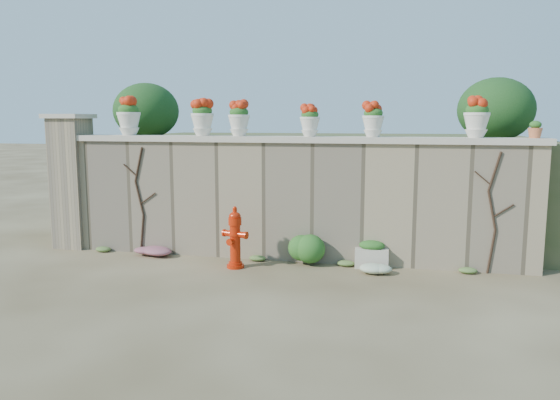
% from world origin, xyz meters
% --- Properties ---
extents(ground, '(80.00, 80.00, 0.00)m').
position_xyz_m(ground, '(0.00, 0.00, 0.00)').
color(ground, '#4C3D26').
rests_on(ground, ground).
extents(stone_wall, '(8.00, 0.40, 2.00)m').
position_xyz_m(stone_wall, '(0.00, 1.80, 1.00)').
color(stone_wall, '#8C7B5D').
rests_on(stone_wall, ground).
extents(wall_cap, '(8.10, 0.52, 0.10)m').
position_xyz_m(wall_cap, '(0.00, 1.80, 2.05)').
color(wall_cap, beige).
rests_on(wall_cap, stone_wall).
extents(gate_pillar, '(0.72, 0.72, 2.48)m').
position_xyz_m(gate_pillar, '(-4.15, 1.80, 1.26)').
color(gate_pillar, '#8C7B5D').
rests_on(gate_pillar, ground).
extents(raised_fill, '(9.00, 6.00, 2.00)m').
position_xyz_m(raised_fill, '(0.00, 5.00, 1.00)').
color(raised_fill, '#384C23').
rests_on(raised_fill, ground).
extents(back_shrub_left, '(1.30, 1.30, 1.10)m').
position_xyz_m(back_shrub_left, '(-3.20, 3.00, 2.55)').
color(back_shrub_left, '#143814').
rests_on(back_shrub_left, raised_fill).
extents(back_shrub_right, '(1.30, 1.30, 1.10)m').
position_xyz_m(back_shrub_right, '(3.40, 3.00, 2.55)').
color(back_shrub_right, '#143814').
rests_on(back_shrub_right, raised_fill).
extents(vine_left, '(0.60, 0.04, 1.91)m').
position_xyz_m(vine_left, '(-2.67, 1.58, 0.99)').
color(vine_left, black).
rests_on(vine_left, ground).
extents(vine_right, '(0.60, 0.04, 1.91)m').
position_xyz_m(vine_right, '(3.23, 1.58, 0.99)').
color(vine_right, black).
rests_on(vine_right, ground).
extents(fire_hydrant, '(0.43, 0.31, 1.00)m').
position_xyz_m(fire_hydrant, '(-0.74, 1.02, 0.50)').
color(fire_hydrant, '#B81F07').
rests_on(fire_hydrant, ground).
extents(planter_box, '(0.55, 0.34, 0.44)m').
position_xyz_m(planter_box, '(1.41, 1.55, 0.20)').
color(planter_box, beige).
rests_on(planter_box, ground).
extents(green_shrub, '(0.66, 0.60, 0.63)m').
position_xyz_m(green_shrub, '(0.37, 1.48, 0.31)').
color(green_shrub, '#1E5119').
rests_on(green_shrub, ground).
extents(magenta_clump, '(0.81, 0.54, 0.22)m').
position_xyz_m(magenta_clump, '(-2.38, 1.38, 0.11)').
color(magenta_clump, '#CA2882').
rests_on(magenta_clump, ground).
extents(white_flowers, '(0.53, 0.43, 0.19)m').
position_xyz_m(white_flowers, '(1.51, 1.18, 0.10)').
color(white_flowers, white).
rests_on(white_flowers, ground).
extents(urn_pot_0, '(0.42, 0.42, 0.66)m').
position_xyz_m(urn_pot_0, '(-2.95, 1.80, 2.43)').
color(urn_pot_0, silver).
rests_on(urn_pot_0, wall_cap).
extents(urn_pot_1, '(0.40, 0.40, 0.62)m').
position_xyz_m(urn_pot_1, '(-1.55, 1.80, 2.41)').
color(urn_pot_1, silver).
rests_on(urn_pot_1, wall_cap).
extents(urn_pot_2, '(0.37, 0.37, 0.58)m').
position_xyz_m(urn_pot_2, '(-0.89, 1.80, 2.39)').
color(urn_pot_2, silver).
rests_on(urn_pot_2, wall_cap).
extents(urn_pot_3, '(0.33, 0.33, 0.52)m').
position_xyz_m(urn_pot_3, '(0.33, 1.80, 2.36)').
color(urn_pot_3, silver).
rests_on(urn_pot_3, wall_cap).
extents(urn_pot_4, '(0.35, 0.35, 0.55)m').
position_xyz_m(urn_pot_4, '(1.37, 1.80, 2.37)').
color(urn_pot_4, silver).
rests_on(urn_pot_4, wall_cap).
extents(urn_pot_5, '(0.40, 0.40, 0.62)m').
position_xyz_m(urn_pot_5, '(2.95, 1.80, 2.41)').
color(urn_pot_5, silver).
rests_on(urn_pot_5, wall_cap).
extents(terracotta_pot, '(0.21, 0.21, 0.25)m').
position_xyz_m(terracotta_pot, '(3.80, 1.80, 2.22)').
color(terracotta_pot, '#C8683D').
rests_on(terracotta_pot, wall_cap).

